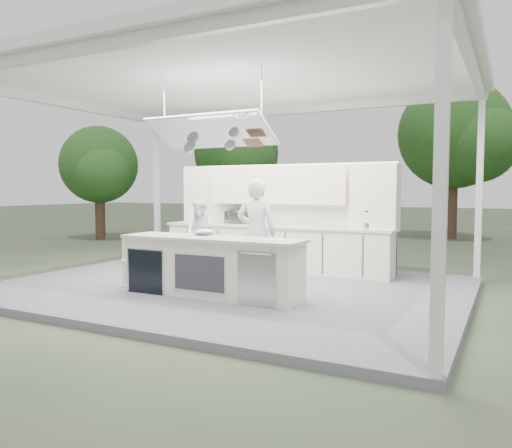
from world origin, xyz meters
The scene contains 12 objects.
ground centered at (0.00, 0.00, 0.00)m, with size 90.00×90.00×0.00m, color #475339.
stage_deck centered at (0.00, 0.00, 0.06)m, with size 8.00×6.00×0.12m, color slate.
tent centered at (0.00, -0.01, 3.71)m, with size 8.20×6.20×3.86m.
demo_island centered at (0.18, -0.91, 0.60)m, with size 3.10×0.79×0.95m.
back_counter centered at (0.00, 1.90, 0.60)m, with size 5.08×0.72×0.95m.
back_wall_unit centered at (0.44, 2.11, 1.57)m, with size 5.05×0.48×2.25m.
tree_cluster centered at (-0.16, 9.77, 3.29)m, with size 19.55×9.40×5.85m.
head_chef centered at (0.49, 0.12, 1.07)m, with size 0.69×0.45×1.90m, color silver.
sous_chef centered at (-1.64, 1.55, 0.87)m, with size 0.73×0.57×1.49m, color white.
toaster_oven centered at (-0.99, 2.08, 1.21)m, with size 0.51×0.34×0.28m, color silver.
bowl_large centered at (-0.09, -0.65, 1.11)m, with size 0.32×0.32×0.08m, color silver.
bowl_small centered at (-0.20, -0.65, 1.10)m, with size 0.21×0.21×0.07m, color silver.
Camera 1 is at (4.48, -7.64, 1.83)m, focal length 35.00 mm.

